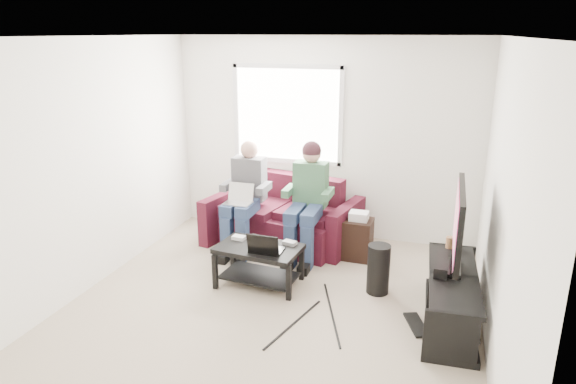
{
  "coord_description": "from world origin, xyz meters",
  "views": [
    {
      "loc": [
        1.52,
        -4.17,
        2.64
      ],
      "look_at": [
        0.02,
        0.6,
        1.07
      ],
      "focal_mm": 32.0,
      "sensor_mm": 36.0,
      "label": 1
    }
  ],
  "objects_px": {
    "end_table": "(358,237)",
    "subwoofer": "(378,269)",
    "coffee_table": "(259,256)",
    "tv": "(458,224)",
    "sofa": "(284,219)",
    "tv_stand": "(451,300)"
  },
  "relations": [
    {
      "from": "coffee_table",
      "to": "tv_stand",
      "type": "height_order",
      "value": "tv_stand"
    },
    {
      "from": "subwoofer",
      "to": "end_table",
      "type": "height_order",
      "value": "end_table"
    },
    {
      "from": "end_table",
      "to": "subwoofer",
      "type": "bearing_deg",
      "value": -65.89
    },
    {
      "from": "coffee_table",
      "to": "tv",
      "type": "distance_m",
      "value": 2.09
    },
    {
      "from": "sofa",
      "to": "tv_stand",
      "type": "bearing_deg",
      "value": -32.97
    },
    {
      "from": "subwoofer",
      "to": "end_table",
      "type": "distance_m",
      "value": 0.87
    },
    {
      "from": "sofa",
      "to": "coffee_table",
      "type": "relative_size",
      "value": 2.14
    },
    {
      "from": "sofa",
      "to": "tv",
      "type": "xyz_separation_m",
      "value": [
        2.1,
        -1.26,
        0.63
      ]
    },
    {
      "from": "end_table",
      "to": "tv_stand",
      "type": "bearing_deg",
      "value": -46.7
    },
    {
      "from": "sofa",
      "to": "coffee_table",
      "type": "xyz_separation_m",
      "value": [
        0.11,
        -1.2,
        0.01
      ]
    },
    {
      "from": "tv",
      "to": "end_table",
      "type": "height_order",
      "value": "tv"
    },
    {
      "from": "sofa",
      "to": "tv_stand",
      "type": "xyz_separation_m",
      "value": [
        2.1,
        -1.36,
        -0.1
      ]
    },
    {
      "from": "sofa",
      "to": "tv_stand",
      "type": "distance_m",
      "value": 2.51
    },
    {
      "from": "sofa",
      "to": "tv",
      "type": "distance_m",
      "value": 2.53
    },
    {
      "from": "coffee_table",
      "to": "tv",
      "type": "height_order",
      "value": "tv"
    },
    {
      "from": "coffee_table",
      "to": "tv",
      "type": "xyz_separation_m",
      "value": [
        1.99,
        -0.06,
        0.62
      ]
    },
    {
      "from": "coffee_table",
      "to": "subwoofer",
      "type": "distance_m",
      "value": 1.27
    },
    {
      "from": "sofa",
      "to": "subwoofer",
      "type": "bearing_deg",
      "value": -36.21
    },
    {
      "from": "tv",
      "to": "end_table",
      "type": "relative_size",
      "value": 1.86
    },
    {
      "from": "tv",
      "to": "subwoofer",
      "type": "relative_size",
      "value": 2.06
    },
    {
      "from": "tv",
      "to": "subwoofer",
      "type": "height_order",
      "value": "tv"
    },
    {
      "from": "sofa",
      "to": "end_table",
      "type": "bearing_deg",
      "value": -11.43
    }
  ]
}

